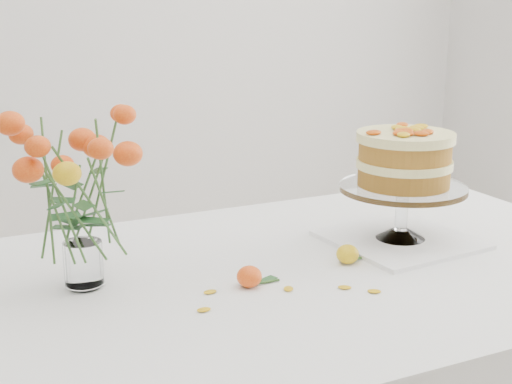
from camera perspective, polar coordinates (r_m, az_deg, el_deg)
table at (r=1.53m, az=4.82°, el=-8.57°), size 1.43×0.93×0.76m
napkin at (r=1.66m, az=11.45°, el=-3.77°), size 0.32×0.32×0.01m
cake_stand at (r=1.61m, az=11.77°, el=2.15°), size 0.28×0.28×0.25m
rose_vase at (r=1.35m, az=-14.08°, el=1.10°), size 0.28×0.28×0.37m
loose_rose_near at (r=1.50m, az=7.35°, el=-4.96°), size 0.09×0.05×0.04m
loose_rose_far at (r=1.37m, az=-0.52°, el=-6.79°), size 0.09×0.05×0.04m
stray_petal_a at (r=1.36m, az=2.61°, el=-7.75°), size 0.03×0.02×0.00m
stray_petal_b at (r=1.38m, az=7.11°, el=-7.59°), size 0.03×0.02×0.00m
stray_petal_c at (r=1.37m, az=9.44°, el=-7.85°), size 0.03×0.02×0.00m
stray_petal_d at (r=1.35m, az=-3.69°, el=-7.99°), size 0.03×0.02×0.00m
stray_petal_e at (r=1.28m, az=-4.20°, el=-9.39°), size 0.03×0.02×0.00m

